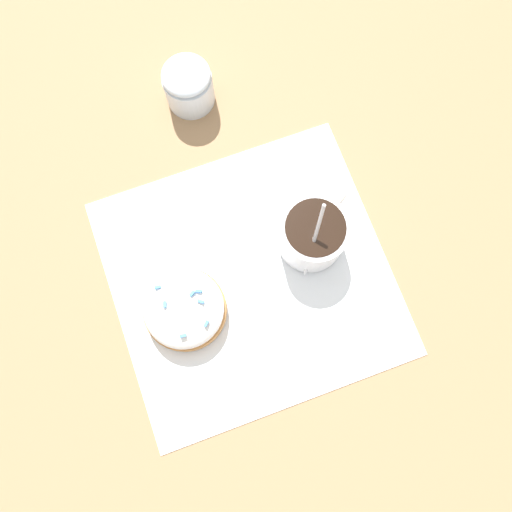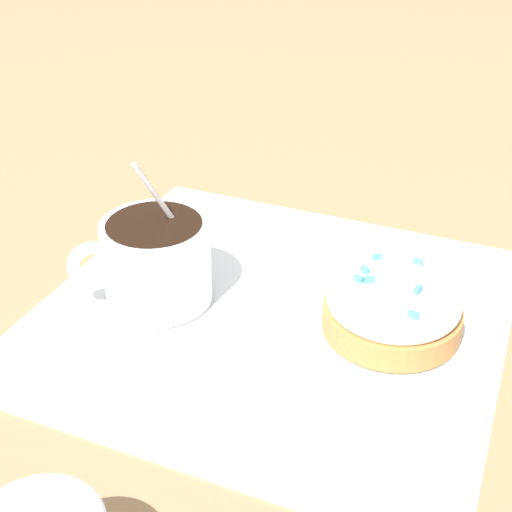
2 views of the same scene
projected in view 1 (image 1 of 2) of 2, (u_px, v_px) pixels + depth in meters
The scene contains 5 objects.
ground_plane at pixel (250, 277), 0.60m from camera, with size 3.00×3.00×0.00m, color #93704C.
paper_napkin at pixel (250, 277), 0.60m from camera, with size 0.34×0.33×0.00m.
coffee_cup at pixel (313, 233), 0.58m from camera, with size 0.10×0.08×0.11m.
frosted_pastry at pixel (184, 309), 0.57m from camera, with size 0.10×0.10×0.05m.
sugar_bowl at pixel (188, 85), 0.62m from camera, with size 0.06×0.06×0.07m.
Camera 1 is at (-0.03, -0.10, 0.59)m, focal length 35.00 mm.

